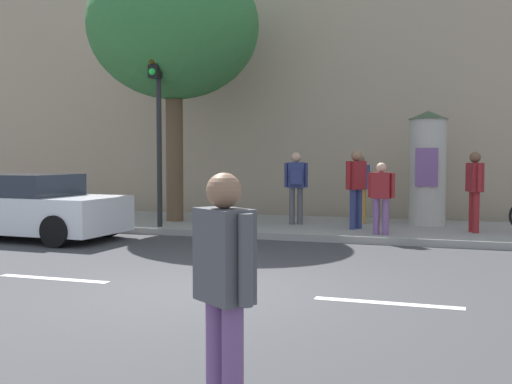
{
  "coord_description": "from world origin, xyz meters",
  "views": [
    {
      "loc": [
        3.16,
        -7.46,
        1.77
      ],
      "look_at": [
        0.06,
        2.0,
        1.21
      ],
      "focal_mm": 42.81,
      "sensor_mm": 36.0,
      "label": 1
    }
  ],
  "objects": [
    {
      "name": "pedestrian_near_pole",
      "position": [
        -0.5,
        6.83,
        1.19
      ],
      "size": [
        0.55,
        0.45,
        1.75
      ],
      "color": "#4C4C51",
      "rests_on": "sidewalk_curb"
    },
    {
      "name": "traffic_light",
      "position": [
        -3.41,
        5.24,
        2.97
      ],
      "size": [
        0.24,
        0.45,
        4.18
      ],
      "color": "black",
      "rests_on": "sidewalk_curb"
    },
    {
      "name": "ground_plane",
      "position": [
        0.0,
        0.0,
        0.0
      ],
      "size": [
        80.0,
        80.0,
        0.0
      ],
      "primitive_type": "plane",
      "color": "#38383A"
    },
    {
      "name": "pedestrian_with_backpack",
      "position": [
        0.92,
        7.65,
        1.15
      ],
      "size": [
        0.53,
        0.52,
        1.67
      ],
      "color": "#B78C33",
      "rests_on": "sidewalk_curb"
    },
    {
      "name": "building_backdrop",
      "position": [
        0.0,
        12.0,
        4.21
      ],
      "size": [
        36.0,
        5.0,
        8.43
      ],
      "primitive_type": "cube",
      "color": "tan",
      "rests_on": "ground_plane"
    },
    {
      "name": "pedestrian_in_dark_shirt",
      "position": [
        1.76,
        -3.84,
        0.98
      ],
      "size": [
        0.48,
        0.42,
        1.68
      ],
      "color": "#724C84",
      "rests_on": "ground_plane"
    },
    {
      "name": "poster_column",
      "position": [
        2.51,
        7.72,
        1.54
      ],
      "size": [
        0.95,
        0.95,
        2.73
      ],
      "color": "#B2ADA3",
      "rests_on": "sidewalk_curb"
    },
    {
      "name": "pedestrian_with_bag",
      "position": [
        3.55,
        6.49,
        1.19
      ],
      "size": [
        0.38,
        0.62,
        1.74
      ],
      "color": "maroon",
      "rests_on": "sidewalk_curb"
    },
    {
      "name": "pedestrian_tallest",
      "position": [
        1.02,
        6.32,
        1.21
      ],
      "size": [
        0.43,
        0.55,
        1.78
      ],
      "color": "navy",
      "rests_on": "sidewalk_curb"
    },
    {
      "name": "pedestrian_in_light_jacket",
      "position": [
        1.68,
        5.48,
        1.02
      ],
      "size": [
        0.57,
        0.3,
        1.52
      ],
      "color": "#724C84",
      "rests_on": "sidewalk_curb"
    },
    {
      "name": "lane_markings",
      "position": [
        -0.0,
        0.0,
        0.0
      ],
      "size": [
        25.8,
        0.16,
        0.01
      ],
      "color": "silver",
      "rests_on": "ground_plane"
    },
    {
      "name": "sidewalk_curb",
      "position": [
        0.0,
        7.0,
        0.07
      ],
      "size": [
        36.0,
        4.0,
        0.15
      ],
      "primitive_type": "cube",
      "color": "gray",
      "rests_on": "ground_plane"
    },
    {
      "name": "parked_car_silver",
      "position": [
        -5.84,
        3.6,
        0.69
      ],
      "size": [
        4.47,
        2.14,
        1.41
      ],
      "color": "silver",
      "rests_on": "ground_plane"
    },
    {
      "name": "street_tree",
      "position": [
        -3.65,
        6.66,
        5.04
      ],
      "size": [
        4.3,
        4.3,
        6.75
      ],
      "color": "brown",
      "rests_on": "sidewalk_curb"
    }
  ]
}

